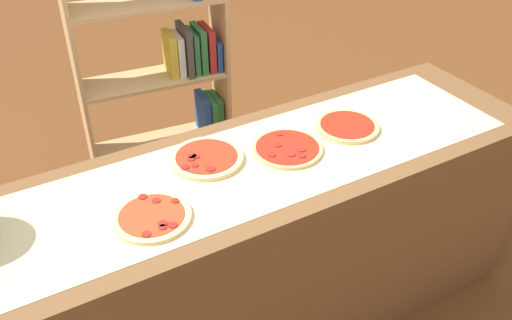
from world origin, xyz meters
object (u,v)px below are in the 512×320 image
pizza_pepperoni_0 (152,217)px  bookshelf (174,88)px  pizza_pepperoni_2 (287,148)px  pizza_pepperoni_1 (206,158)px  pizza_plain_3 (347,126)px

pizza_pepperoni_0 → bookshelf: bearing=64.5°
pizza_pepperoni_0 → bookshelf: bookshelf is taller
pizza_pepperoni_0 → pizza_pepperoni_2: bearing=11.3°
pizza_pepperoni_1 → bookshelf: bookshelf is taller
pizza_pepperoni_1 → pizza_pepperoni_2: (0.31, -0.10, -0.00)m
pizza_pepperoni_2 → pizza_pepperoni_1: bearing=162.9°
pizza_pepperoni_2 → bookshelf: (-0.06, 1.04, -0.18)m
pizza_pepperoni_1 → pizza_plain_3: bearing=-7.3°
pizza_pepperoni_2 → pizza_plain_3: bearing=2.9°
pizza_pepperoni_1 → bookshelf: 0.99m
bookshelf → pizza_pepperoni_0: bearing=-115.5°
pizza_pepperoni_0 → pizza_pepperoni_1: size_ratio=0.94×
pizza_plain_3 → bookshelf: bearing=110.1°
bookshelf → pizza_pepperoni_1: bearing=-104.6°
pizza_pepperoni_0 → pizza_pepperoni_1: pizza_pepperoni_1 is taller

